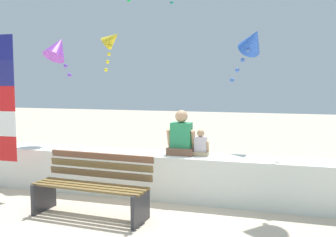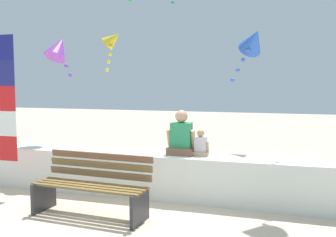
{
  "view_description": "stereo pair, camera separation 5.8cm",
  "coord_description": "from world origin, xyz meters",
  "px_view_note": "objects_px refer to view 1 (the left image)",
  "views": [
    {
      "loc": [
        2.18,
        -4.88,
        1.93
      ],
      "look_at": [
        0.38,
        1.17,
        1.33
      ],
      "focal_mm": 40.87,
      "sensor_mm": 36.0,
      "label": 1
    },
    {
      "loc": [
        2.24,
        -4.86,
        1.93
      ],
      "look_at": [
        0.38,
        1.17,
        1.33
      ],
      "focal_mm": 40.87,
      "sensor_mm": 36.0,
      "label": 2
    }
  ],
  "objects_px": {
    "person_child": "(201,145)",
    "kite_yellow": "(112,40)",
    "kite_purple": "(58,48)",
    "flag_banner": "(1,105)",
    "park_bench": "(93,187)",
    "kite_blue": "(253,41)",
    "person_adult": "(181,137)"
  },
  "relations": [
    {
      "from": "flag_banner",
      "to": "kite_purple",
      "type": "distance_m",
      "value": 1.83
    },
    {
      "from": "park_bench",
      "to": "kite_yellow",
      "type": "height_order",
      "value": "kite_yellow"
    },
    {
      "from": "kite_yellow",
      "to": "park_bench",
      "type": "bearing_deg",
      "value": -70.15
    },
    {
      "from": "kite_blue",
      "to": "kite_yellow",
      "type": "xyz_separation_m",
      "value": [
        -3.24,
        0.98,
        0.23
      ]
    },
    {
      "from": "kite_purple",
      "to": "kite_blue",
      "type": "height_order",
      "value": "kite_blue"
    },
    {
      "from": "kite_purple",
      "to": "kite_yellow",
      "type": "height_order",
      "value": "kite_yellow"
    },
    {
      "from": "park_bench",
      "to": "kite_purple",
      "type": "relative_size",
      "value": 1.98
    },
    {
      "from": "park_bench",
      "to": "kite_blue",
      "type": "relative_size",
      "value": 1.64
    },
    {
      "from": "flag_banner",
      "to": "person_adult",
      "type": "bearing_deg",
      "value": 16.45
    },
    {
      "from": "kite_purple",
      "to": "kite_yellow",
      "type": "relative_size",
      "value": 0.87
    },
    {
      "from": "kite_blue",
      "to": "person_child",
      "type": "bearing_deg",
      "value": -124.03
    },
    {
      "from": "person_adult",
      "to": "kite_blue",
      "type": "height_order",
      "value": "kite_blue"
    },
    {
      "from": "kite_purple",
      "to": "kite_yellow",
      "type": "distance_m",
      "value": 1.53
    },
    {
      "from": "park_bench",
      "to": "kite_yellow",
      "type": "relative_size",
      "value": 1.73
    },
    {
      "from": "person_child",
      "to": "kite_purple",
      "type": "distance_m",
      "value": 3.54
    },
    {
      "from": "person_child",
      "to": "kite_yellow",
      "type": "xyz_separation_m",
      "value": [
        -2.52,
        2.06,
        2.01
      ]
    },
    {
      "from": "kite_blue",
      "to": "kite_yellow",
      "type": "height_order",
      "value": "kite_yellow"
    },
    {
      "from": "person_child",
      "to": "kite_blue",
      "type": "relative_size",
      "value": 0.41
    },
    {
      "from": "person_adult",
      "to": "kite_blue",
      "type": "relative_size",
      "value": 0.7
    },
    {
      "from": "person_child",
      "to": "kite_purple",
      "type": "height_order",
      "value": "kite_purple"
    },
    {
      "from": "person_child",
      "to": "kite_purple",
      "type": "xyz_separation_m",
      "value": [
        -3.03,
        0.64,
        1.71
      ]
    },
    {
      "from": "kite_yellow",
      "to": "flag_banner",
      "type": "bearing_deg",
      "value": -102.89
    },
    {
      "from": "park_bench",
      "to": "flag_banner",
      "type": "height_order",
      "value": "flag_banner"
    },
    {
      "from": "person_adult",
      "to": "kite_yellow",
      "type": "xyz_separation_m",
      "value": [
        -2.19,
        2.06,
        1.89
      ]
    },
    {
      "from": "flag_banner",
      "to": "kite_yellow",
      "type": "height_order",
      "value": "kite_yellow"
    },
    {
      "from": "kite_yellow",
      "to": "kite_blue",
      "type": "bearing_deg",
      "value": -16.88
    },
    {
      "from": "flag_banner",
      "to": "kite_blue",
      "type": "distance_m",
      "value": 4.49
    },
    {
      "from": "park_bench",
      "to": "kite_purple",
      "type": "height_order",
      "value": "kite_purple"
    },
    {
      "from": "flag_banner",
      "to": "kite_blue",
      "type": "height_order",
      "value": "kite_blue"
    },
    {
      "from": "kite_blue",
      "to": "park_bench",
      "type": "bearing_deg",
      "value": -132.11
    },
    {
      "from": "park_bench",
      "to": "person_child",
      "type": "height_order",
      "value": "person_child"
    },
    {
      "from": "kite_purple",
      "to": "kite_blue",
      "type": "relative_size",
      "value": 0.83
    }
  ]
}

